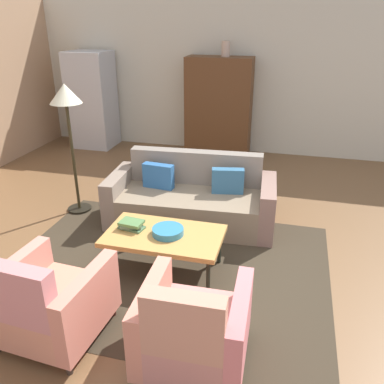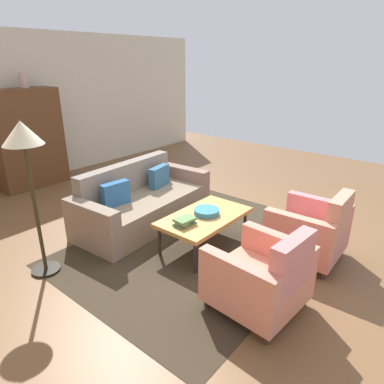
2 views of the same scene
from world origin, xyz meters
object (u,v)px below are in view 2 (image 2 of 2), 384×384
at_px(fruit_bowl, 207,212).
at_px(floor_lamp, 24,148).
at_px(armchair_right, 313,233).
at_px(book_stack, 185,221).
at_px(couch, 141,203).
at_px(armchair_left, 263,279).
at_px(coffee_table, 205,218).
at_px(vase_tall, 24,80).
at_px(cabinet, 28,139).

relative_size(fruit_bowl, floor_lamp, 0.19).
bearing_deg(armchair_right, book_stack, 127.23).
relative_size(couch, armchair_left, 2.45).
bearing_deg(fruit_bowl, floor_lamp, 146.97).
height_order(fruit_bowl, floor_lamp, floor_lamp).
bearing_deg(couch, coffee_table, 86.40).
relative_size(vase_tall, floor_lamp, 0.15).
xyz_separation_m(armchair_left, book_stack, (0.24, 1.19, 0.14)).
relative_size(armchair_left, fruit_bowl, 2.73).
relative_size(armchair_left, book_stack, 3.07).
xyz_separation_m(book_stack, cabinet, (0.14, 3.94, 0.41)).
height_order(couch, floor_lamp, floor_lamp).
distance_m(coffee_table, vase_tall, 4.24).
bearing_deg(couch, fruit_bowl, 88.50).
bearing_deg(coffee_table, cabinet, 93.14).
height_order(armchair_right, cabinet, cabinet).
relative_size(armchair_left, floor_lamp, 0.51).
xyz_separation_m(armchair_left, armchair_right, (1.21, -0.00, 0.00)).
bearing_deg(floor_lamp, cabinet, 64.49).
bearing_deg(book_stack, armchair_right, -50.96).
distance_m(couch, vase_tall, 3.22).
bearing_deg(vase_tall, cabinet, 177.29).
xyz_separation_m(armchair_right, fruit_bowl, (-0.56, 1.17, 0.14)).
bearing_deg(armchair_right, coffee_table, 115.49).
xyz_separation_m(coffee_table, armchair_right, (0.60, -1.17, -0.06)).
bearing_deg(vase_tall, floor_lamp, -117.14).
height_order(armchair_left, vase_tall, vase_tall).
relative_size(coffee_table, book_stack, 4.19).
height_order(armchair_right, book_stack, armchair_right).
xyz_separation_m(coffee_table, fruit_bowl, (0.04, -0.00, 0.07)).
xyz_separation_m(couch, armchair_right, (0.61, -2.35, 0.06)).
distance_m(fruit_bowl, vase_tall, 4.22).
relative_size(armchair_right, cabinet, 0.49).
xyz_separation_m(fruit_bowl, book_stack, (-0.40, 0.02, 0.01)).
distance_m(armchair_right, vase_tall, 5.41).
relative_size(armchair_right, vase_tall, 3.34).
bearing_deg(cabinet, coffee_table, -86.86).
xyz_separation_m(couch, cabinet, (-0.21, 2.78, 0.61)).
relative_size(couch, book_stack, 7.52).
xyz_separation_m(coffee_table, floor_lamp, (-1.60, 1.07, 1.04)).
bearing_deg(armchair_left, coffee_table, 66.64).
distance_m(couch, armchair_right, 2.43).
distance_m(coffee_table, fruit_bowl, 0.08).
relative_size(fruit_bowl, cabinet, 0.18).
bearing_deg(couch, book_stack, 69.22).
height_order(book_stack, floor_lamp, floor_lamp).
distance_m(cabinet, vase_tall, 1.04).
height_order(coffee_table, armchair_right, armchair_right).
bearing_deg(coffee_table, armchair_right, -62.70).
xyz_separation_m(couch, fruit_bowl, (0.05, -1.19, 0.19)).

